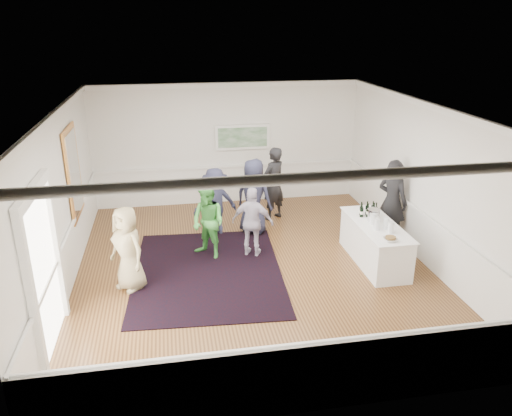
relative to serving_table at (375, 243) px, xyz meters
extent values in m
plane|color=brown|center=(-2.48, 0.18, -0.43)|extent=(8.00, 8.00, 0.00)
cube|color=white|center=(-2.48, 0.18, 2.77)|extent=(7.00, 8.00, 0.02)
cube|color=white|center=(-5.98, 0.18, 1.17)|extent=(0.02, 8.00, 3.20)
cube|color=white|center=(1.02, 0.18, 1.17)|extent=(0.02, 8.00, 3.20)
cube|color=white|center=(-2.48, 4.18, 1.17)|extent=(7.00, 0.02, 3.20)
cube|color=white|center=(-2.48, -3.82, 1.17)|extent=(7.00, 0.02, 3.20)
cube|color=#E89944|center=(-5.93, 1.48, 1.37)|extent=(0.04, 1.25, 1.85)
cube|color=white|center=(-5.91, 1.48, 1.37)|extent=(0.01, 1.05, 1.65)
cube|color=white|center=(-5.91, -2.54, 0.77)|extent=(0.10, 0.14, 2.40)
cube|color=white|center=(-5.91, -0.90, 0.77)|extent=(0.10, 0.14, 2.40)
cube|color=white|center=(-5.91, -1.72, 2.05)|extent=(0.10, 1.78, 0.16)
cube|color=white|center=(-5.94, -1.72, 0.77)|extent=(0.02, 1.50, 2.40)
cube|color=white|center=(-2.08, 4.13, 1.35)|extent=(1.44, 0.05, 0.66)
cube|color=#256427|center=(-2.08, 4.10, 1.35)|extent=(1.30, 0.01, 0.52)
cube|color=black|center=(-3.40, 0.17, -0.42)|extent=(3.11, 3.95, 0.02)
cube|color=white|center=(0.00, 0.00, -0.01)|extent=(0.74, 2.05, 0.84)
cube|color=white|center=(0.00, 0.00, 0.41)|extent=(0.80, 2.11, 0.02)
imported|color=black|center=(0.72, 0.88, 0.53)|extent=(0.77, 0.84, 1.92)
imported|color=tan|center=(-4.86, -0.19, 0.37)|extent=(0.91, 0.92, 1.61)
imported|color=green|center=(-3.31, 0.87, 0.35)|extent=(0.95, 0.95, 1.56)
imported|color=#B2A8BC|center=(-2.39, 0.77, 0.32)|extent=(0.95, 0.69, 1.50)
imported|color=#212338|center=(-3.04, 2.05, 0.36)|extent=(1.10, 0.76, 1.57)
imported|color=black|center=(-1.53, 2.72, 0.48)|extent=(0.80, 0.74, 1.83)
imported|color=#212338|center=(-2.16, 1.97, 0.45)|extent=(1.03, 0.96, 1.76)
cylinder|color=#83C446|center=(-0.12, -0.27, 0.54)|extent=(0.12, 0.12, 0.24)
cylinder|color=#DA4043|center=(0.08, -0.25, 0.54)|extent=(0.12, 0.12, 0.24)
cylinder|color=#6CBB43|center=(-0.09, -0.01, 0.54)|extent=(0.12, 0.12, 0.24)
cylinder|color=silver|center=(0.08, -0.47, 0.54)|extent=(0.12, 0.12, 0.24)
cylinder|color=silver|center=(0.00, 0.18, 0.54)|extent=(0.26, 0.26, 0.24)
imported|color=white|center=(-0.07, -0.80, 0.46)|extent=(0.27, 0.27, 0.07)
cylinder|color=olive|center=(-0.07, -0.80, 0.48)|extent=(0.19, 0.19, 0.04)
camera|label=1|loc=(-4.02, -8.65, 4.29)|focal=35.00mm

